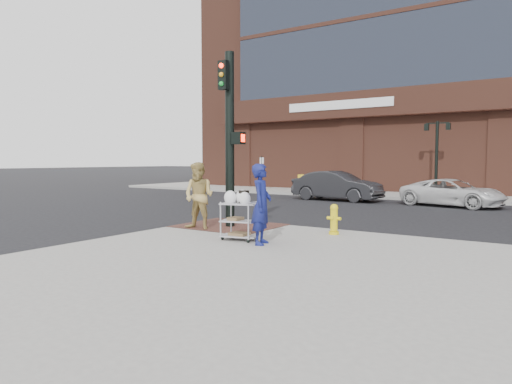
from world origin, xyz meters
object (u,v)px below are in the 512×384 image
Objects in this scene: sedan_dark at (337,186)px; minivan_white at (453,193)px; utility_cart at (239,218)px; fire_hydrant at (334,219)px; woman_blue at (261,204)px; traffic_signal_pole at (230,134)px; pedestrian_tan at (199,196)px; lamp_post at (437,150)px.

minivan_white is at bearing -85.77° from sedan_dark.
utility_cart reaches higher than fire_hydrant.
woman_blue is 2.33× the size of fire_hydrant.
traffic_signal_pole reaches higher than fire_hydrant.
utility_cart is at bearing -29.72° from pedestrian_tan.
traffic_signal_pole is (-2.48, -15.23, 0.21)m from lamp_post.
minivan_white is 13.27m from utility_cart.
lamp_post is at bearing 34.72° from minivan_white.
woman_blue is 2.87m from pedestrian_tan.
sedan_dark is at bearing -0.92° from woman_blue.
traffic_signal_pole is at bearing 56.37° from pedestrian_tan.
minivan_white is at bearing 63.04° from pedestrian_tan.
utility_cart is 2.59m from fire_hydrant.
pedestrian_tan is 3.77m from fire_hydrant.
woman_blue is 0.99× the size of pedestrian_tan.
lamp_post is 4.63m from minivan_white.
traffic_signal_pole is 3.13m from utility_cart.
lamp_post is 5.92m from sedan_dark.
woman_blue is (2.26, -1.84, -1.76)m from traffic_signal_pole.
lamp_post is 15.43m from traffic_signal_pole.
pedestrian_tan reaches higher than minivan_white.
utility_cart is at bearing -177.64° from minivan_white.
traffic_signal_pole is at bearing -99.24° from lamp_post.
lamp_post is 5.04× the size of fire_hydrant.
pedestrian_tan is (-2.70, 0.98, 0.01)m from woman_blue.
woman_blue is at bearing -90.71° from lamp_post.
sedan_dark reaches higher than fire_hydrant.
pedestrian_tan is at bearing -170.69° from sedan_dark.
traffic_signal_pole is 1.13× the size of minivan_white.
minivan_white is at bearing 79.24° from utility_cart.
fire_hydrant is at bearing 12.54° from pedestrian_tan.
woman_blue is at bearing -11.73° from utility_cart.
fire_hydrant is at bearing -87.67° from lamp_post.
woman_blue is 2.42m from fire_hydrant.
woman_blue is at bearing -110.18° from fire_hydrant.
sedan_dark is 5.58m from minivan_white.
pedestrian_tan reaches higher than woman_blue.
lamp_post is 0.87× the size of sedan_dark.
traffic_signal_pole is 1.08× the size of sedan_dark.
woman_blue reaches higher than fire_hydrant.
pedestrian_tan is at bearing -116.70° from traffic_signal_pole.
fire_hydrant is (1.54, 2.07, -0.14)m from utility_cart.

